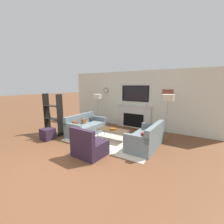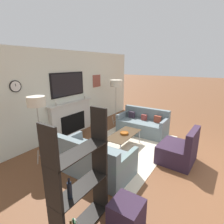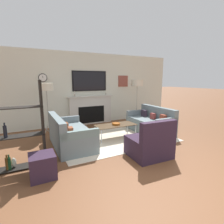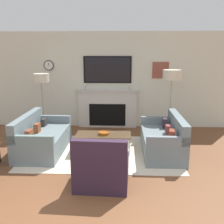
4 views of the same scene
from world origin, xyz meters
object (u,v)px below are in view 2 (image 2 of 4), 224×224
(coffee_table, at_px, (124,135))
(ottoman, at_px, (127,215))
(floor_lamp_right, at_px, (116,84))
(shelf_unit, at_px, (80,183))
(couch_right, at_px, (143,125))
(floor_lamp_left, at_px, (36,102))
(decorative_bowl, at_px, (124,133))
(armchair, at_px, (179,151))
(couch_left, at_px, (93,160))

(coffee_table, bearing_deg, ottoman, -149.46)
(floor_lamp_right, bearing_deg, coffee_table, -141.97)
(shelf_unit, distance_m, ottoman, 0.84)
(couch_right, distance_m, floor_lamp_left, 3.47)
(coffee_table, distance_m, floor_lamp_right, 2.39)
(couch_right, relative_size, decorative_bowl, 6.84)
(coffee_table, xyz_separation_m, decorative_bowl, (0.01, -0.01, 0.06))
(armchair, bearing_deg, couch_right, 49.92)
(couch_right, relative_size, floor_lamp_right, 0.94)
(floor_lamp_right, bearing_deg, couch_left, -156.66)
(armchair, height_order, ottoman, armchair)
(ottoman, bearing_deg, couch_right, 20.01)
(armchair, height_order, shelf_unit, shelf_unit)
(coffee_table, bearing_deg, floor_lamp_left, 142.88)
(floor_lamp_left, bearing_deg, coffee_table, -37.12)
(ottoman, bearing_deg, floor_lamp_right, 33.95)
(armchair, distance_m, floor_lamp_left, 3.48)
(couch_right, xyz_separation_m, coffee_table, (-1.30, 0.01, 0.09))
(ottoman, bearing_deg, coffee_table, 30.54)
(coffee_table, xyz_separation_m, floor_lamp_right, (1.64, 1.28, 1.18))
(floor_lamp_right, relative_size, shelf_unit, 1.01)
(couch_right, distance_m, shelf_unit, 3.89)
(decorative_bowl, bearing_deg, floor_lamp_right, 38.46)
(couch_right, relative_size, armchair, 1.81)
(armchair, height_order, decorative_bowl, armchair)
(decorative_bowl, distance_m, floor_lamp_left, 2.37)
(armchair, xyz_separation_m, coffee_table, (-0.08, 1.47, 0.10))
(shelf_unit, bearing_deg, floor_lamp_left, 68.23)
(armchair, distance_m, floor_lamp_right, 3.41)
(coffee_table, bearing_deg, armchair, -86.96)
(couch_left, xyz_separation_m, shelf_unit, (-1.14, -0.71, 0.46))
(couch_left, bearing_deg, floor_lamp_left, 104.59)
(coffee_table, bearing_deg, couch_left, -179.55)
(decorative_bowl, bearing_deg, couch_left, 179.85)
(floor_lamp_left, relative_size, shelf_unit, 0.95)
(armchair, distance_m, ottoman, 2.23)
(floor_lamp_left, bearing_deg, couch_left, -75.41)
(couch_right, relative_size, floor_lamp_left, 1.00)
(shelf_unit, bearing_deg, ottoman, -57.30)
(decorative_bowl, relative_size, ottoman, 0.54)
(couch_right, bearing_deg, shelf_unit, -169.37)
(couch_right, distance_m, floor_lamp_right, 1.84)
(couch_left, height_order, floor_lamp_right, floor_lamp_right)
(decorative_bowl, distance_m, ottoman, 2.50)
(decorative_bowl, bearing_deg, coffee_table, 118.20)
(armchair, xyz_separation_m, floor_lamp_right, (1.56, 2.75, 1.28))
(decorative_bowl, height_order, ottoman, decorative_bowl)
(coffee_table, height_order, floor_lamp_right, floor_lamp_right)
(decorative_bowl, height_order, floor_lamp_right, floor_lamp_right)
(couch_left, xyz_separation_m, armchair, (1.44, -1.45, -0.00))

